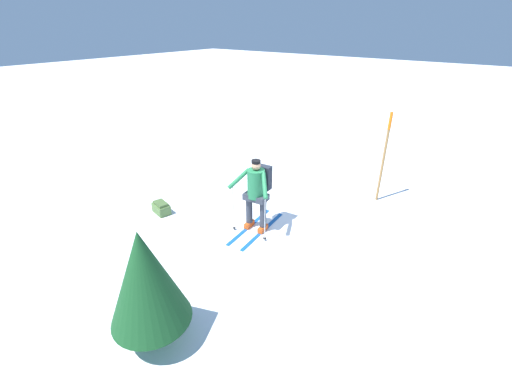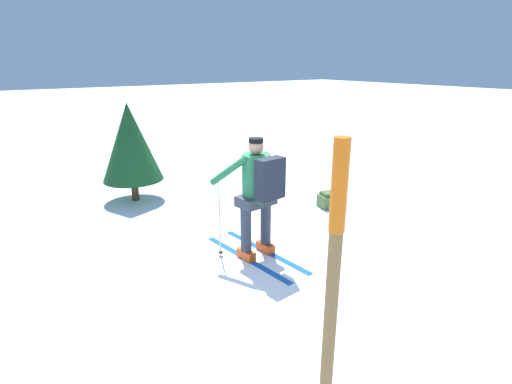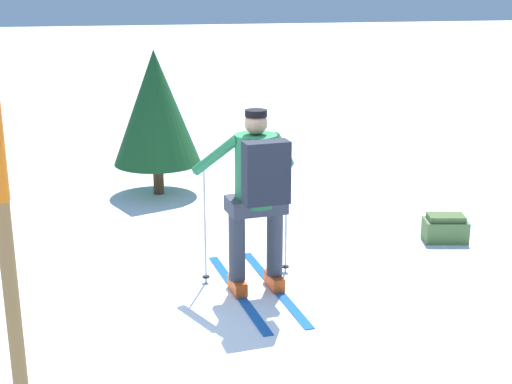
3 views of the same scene
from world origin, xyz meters
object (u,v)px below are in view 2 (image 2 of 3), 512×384
(pine_tree, at_px, (130,142))
(dropped_backpack, at_px, (331,199))
(skier, at_px, (258,190))
(trail_marker, at_px, (329,338))

(pine_tree, bearing_deg, dropped_backpack, -130.41)
(dropped_backpack, height_order, pine_tree, pine_tree)
(dropped_backpack, bearing_deg, pine_tree, 49.59)
(skier, height_order, dropped_backpack, skier)
(skier, distance_m, trail_marker, 3.50)
(trail_marker, relative_size, pine_tree, 1.22)
(pine_tree, bearing_deg, skier, -169.55)
(dropped_backpack, bearing_deg, trail_marker, 134.25)
(skier, xyz_separation_m, pine_tree, (3.34, 0.62, 0.17))
(trail_marker, distance_m, pine_tree, 6.47)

